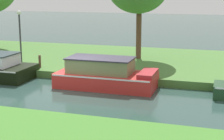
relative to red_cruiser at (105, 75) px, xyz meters
name	(u,v)px	position (x,y,z in m)	size (l,w,h in m)	color
ground_plane	(67,91)	(-1.52, -1.20, -0.63)	(120.00, 120.00, 0.00)	#2C4741
riverbank_far	(111,60)	(-1.52, 5.80, -0.43)	(72.00, 10.00, 0.40)	#487434
red_cruiser	(105,75)	(0.00, 0.00, 0.00)	(4.92, 2.15, 1.50)	red
lamp_post	(20,31)	(-6.25, 2.53, 1.73)	(0.24, 0.24, 3.15)	#333338
mooring_post_near	(40,61)	(-4.48, 1.58, 0.12)	(0.14, 0.14, 0.71)	brown
mooring_post_far	(76,63)	(-2.25, 1.58, 0.18)	(0.17, 0.17, 0.82)	#462F27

